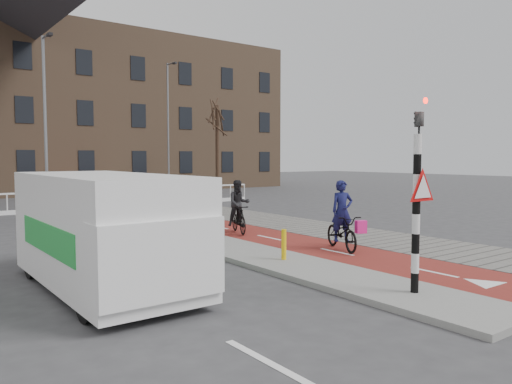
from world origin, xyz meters
TOP-DOWN VIEW (x-y plane):
  - ground at (0.00, 0.00)m, footprint 120.00×120.00m
  - bike_lane at (1.50, 10.00)m, footprint 2.50×60.00m
  - sidewalk at (4.30, 10.00)m, footprint 3.00×60.00m
  - curb_island at (-0.70, 4.00)m, footprint 1.80×16.00m
  - traffic_signal at (-0.60, -2.02)m, footprint 0.80×0.80m
  - bollard at (-0.64, 1.68)m, footprint 0.12×0.12m
  - cyclist_near at (1.87, 2.17)m, footprint 1.28×1.96m
  - cyclist_far at (1.25, 6.34)m, footprint 0.99×1.72m
  - van at (-4.92, 2.02)m, footprint 2.16×5.26m
  - tree_right at (10.47, 22.35)m, footprint 0.27×0.27m
  - streetlight_near at (-3.13, 13.52)m, footprint 0.12×0.12m
  - streetlight_right at (6.57, 22.15)m, footprint 0.12×0.12m

SIDE VIEW (x-z plane):
  - ground at x=0.00m, z-range 0.00..0.00m
  - bike_lane at x=1.50m, z-range 0.00..0.01m
  - sidewalk at x=4.30m, z-range 0.00..0.01m
  - curb_island at x=-0.70m, z-range 0.00..0.12m
  - bollard at x=-0.64m, z-range 0.12..0.85m
  - cyclist_near at x=1.87m, z-range -0.31..1.63m
  - cyclist_far at x=1.25m, z-range -0.14..1.66m
  - van at x=-4.92m, z-range 0.06..2.31m
  - traffic_signal at x=-0.60m, z-range 0.15..3.83m
  - tree_right at x=10.47m, z-range 0.00..6.21m
  - streetlight_near at x=-3.13m, z-range 0.00..7.34m
  - streetlight_right at x=6.57m, z-range 0.00..8.64m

